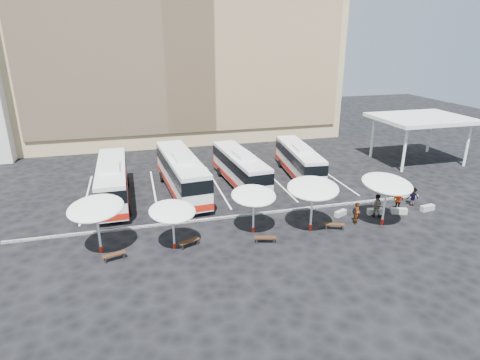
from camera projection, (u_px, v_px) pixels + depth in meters
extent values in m
plane|color=black|center=(238.00, 220.00, 31.71)|extent=(120.00, 120.00, 0.00)
cube|color=tan|center=(180.00, 45.00, 56.57)|extent=(42.00, 18.00, 25.00)
cube|color=tan|center=(190.00, 51.00, 48.47)|extent=(40.00, 0.30, 20.00)
cube|color=white|center=(422.00, 118.00, 44.94)|extent=(10.00, 8.00, 0.40)
cylinder|color=white|center=(405.00, 150.00, 42.12)|extent=(0.30, 0.30, 4.80)
cylinder|color=white|center=(467.00, 145.00, 44.06)|extent=(0.30, 0.30, 4.80)
cylinder|color=white|center=(373.00, 137.00, 47.57)|extent=(0.30, 0.30, 4.80)
cylinder|color=white|center=(430.00, 133.00, 49.52)|extent=(0.30, 0.30, 4.80)
cube|color=black|center=(236.00, 216.00, 32.14)|extent=(34.00, 0.25, 0.15)
cube|color=white|center=(86.00, 197.00, 36.07)|extent=(0.15, 12.00, 0.01)
cube|color=white|center=(154.00, 191.00, 37.52)|extent=(0.15, 12.00, 0.01)
cube|color=white|center=(217.00, 185.00, 38.98)|extent=(0.15, 12.00, 0.01)
cube|color=white|center=(275.00, 180.00, 40.44)|extent=(0.15, 12.00, 0.01)
cube|color=white|center=(329.00, 175.00, 41.90)|extent=(0.15, 12.00, 0.01)
cube|color=white|center=(112.00, 180.00, 34.91)|extent=(2.50, 11.31, 2.82)
cube|color=black|center=(112.00, 174.00, 34.72)|extent=(2.56, 11.36, 1.03)
cube|color=#B1190C|center=(114.00, 191.00, 35.26)|extent=(2.56, 11.36, 0.52)
cube|color=#B1190C|center=(114.00, 169.00, 40.26)|extent=(2.41, 0.22, 1.32)
cube|color=white|center=(110.00, 166.00, 33.52)|extent=(1.54, 2.84, 0.38)
cylinder|color=black|center=(102.00, 184.00, 38.05)|extent=(0.34, 0.94, 0.94)
cylinder|color=black|center=(127.00, 181.00, 38.65)|extent=(0.34, 0.94, 0.94)
cylinder|color=black|center=(98.00, 214.00, 31.67)|extent=(0.34, 0.94, 0.94)
cylinder|color=black|center=(129.00, 210.00, 32.27)|extent=(0.34, 0.94, 0.94)
cube|color=white|center=(182.00, 172.00, 36.60)|extent=(3.56, 12.28, 3.03)
cube|color=black|center=(181.00, 166.00, 36.39)|extent=(3.62, 12.35, 1.11)
cube|color=#B1190C|center=(182.00, 184.00, 36.97)|extent=(3.62, 12.35, 0.56)
cube|color=#B1190C|center=(170.00, 162.00, 42.21)|extent=(2.59, 0.42, 1.41)
cube|color=white|center=(183.00, 157.00, 35.12)|extent=(1.87, 3.16, 0.40)
cylinder|color=black|center=(162.00, 177.00, 39.81)|extent=(0.44, 1.04, 1.01)
cylinder|color=black|center=(187.00, 174.00, 40.62)|extent=(0.44, 1.04, 1.01)
cylinder|color=black|center=(178.00, 205.00, 33.12)|extent=(0.44, 1.04, 1.01)
cylinder|color=black|center=(207.00, 201.00, 33.92)|extent=(0.44, 1.04, 1.01)
cube|color=white|center=(240.00, 168.00, 38.50)|extent=(3.08, 11.01, 2.72)
cube|color=black|center=(240.00, 162.00, 38.32)|extent=(3.14, 11.07, 1.00)
cube|color=#B1190C|center=(240.00, 177.00, 38.84)|extent=(3.14, 11.07, 0.50)
cube|color=#B1190C|center=(224.00, 159.00, 43.56)|extent=(2.33, 0.36, 1.27)
cube|color=white|center=(243.00, 155.00, 37.17)|extent=(1.65, 2.82, 0.36)
cylinder|color=black|center=(220.00, 172.00, 41.41)|extent=(0.39, 0.93, 0.91)
cylinder|color=black|center=(240.00, 170.00, 42.11)|extent=(0.39, 0.93, 0.91)
cylinder|color=black|center=(241.00, 195.00, 35.37)|extent=(0.39, 0.93, 0.91)
cylinder|color=black|center=(265.00, 192.00, 36.08)|extent=(0.39, 0.93, 0.91)
cube|color=white|center=(299.00, 160.00, 41.07)|extent=(3.27, 10.73, 2.64)
cube|color=black|center=(299.00, 155.00, 40.89)|extent=(3.33, 10.79, 0.97)
cube|color=#B1190C|center=(298.00, 169.00, 41.39)|extent=(3.33, 10.79, 0.48)
cube|color=#B1190C|center=(285.00, 152.00, 46.20)|extent=(2.26, 0.41, 1.23)
cube|color=white|center=(302.00, 148.00, 39.74)|extent=(1.67, 2.77, 0.35)
cylinder|color=black|center=(280.00, 164.00, 44.20)|extent=(0.40, 0.91, 0.88)
cylinder|color=black|center=(300.00, 163.00, 44.52)|extent=(0.40, 0.91, 0.88)
cylinder|color=black|center=(298.00, 184.00, 38.06)|extent=(0.40, 0.91, 0.88)
cylinder|color=black|center=(320.00, 183.00, 38.39)|extent=(0.40, 0.91, 0.88)
cylinder|color=white|center=(99.00, 231.00, 26.42)|extent=(0.19, 0.19, 3.18)
cylinder|color=#B1190C|center=(101.00, 249.00, 26.88)|extent=(0.30, 0.30, 0.42)
ellipsoid|color=white|center=(96.00, 208.00, 25.86)|extent=(4.71, 4.73, 1.09)
cylinder|color=white|center=(174.00, 230.00, 26.96)|extent=(0.16, 0.16, 2.74)
cylinder|color=#B1190C|center=(175.00, 246.00, 27.37)|extent=(0.26, 0.26, 0.37)
ellipsoid|color=white|center=(172.00, 211.00, 26.49)|extent=(3.98, 4.01, 0.94)
cylinder|color=white|center=(253.00, 214.00, 29.26)|extent=(0.14, 0.14, 2.87)
cylinder|color=#B1190C|center=(253.00, 229.00, 29.68)|extent=(0.22, 0.22, 0.38)
ellipsoid|color=white|center=(254.00, 195.00, 28.75)|extent=(3.36, 3.40, 0.98)
cylinder|color=white|center=(312.00, 210.00, 29.47)|extent=(0.20, 0.20, 3.31)
cylinder|color=#B1190C|center=(310.00, 227.00, 29.96)|extent=(0.31, 0.31, 0.44)
ellipsoid|color=white|center=(313.00, 188.00, 28.89)|extent=(4.83, 4.86, 1.13)
cylinder|color=white|center=(384.00, 205.00, 30.33)|extent=(0.19, 0.19, 3.31)
cylinder|color=#B1190C|center=(382.00, 222.00, 30.82)|extent=(0.29, 0.29, 0.44)
ellipsoid|color=white|center=(387.00, 184.00, 29.75)|extent=(4.53, 4.57, 1.13)
cube|color=#32190B|center=(114.00, 254.00, 25.83)|extent=(1.51, 0.79, 0.06)
cube|color=black|center=(105.00, 260.00, 25.62)|extent=(0.16, 0.37, 0.39)
cube|color=black|center=(123.00, 255.00, 26.20)|extent=(0.16, 0.37, 0.39)
cube|color=#32190B|center=(189.00, 241.00, 27.47)|extent=(1.56, 0.99, 0.06)
cube|color=black|center=(182.00, 247.00, 27.19)|extent=(0.21, 0.38, 0.41)
cube|color=black|center=(197.00, 241.00, 27.91)|extent=(0.21, 0.38, 0.41)
cube|color=#32190B|center=(265.00, 237.00, 28.00)|extent=(1.55, 0.78, 0.06)
cube|color=black|center=(257.00, 240.00, 28.08)|extent=(0.16, 0.38, 0.40)
cube|color=black|center=(274.00, 240.00, 28.07)|extent=(0.16, 0.38, 0.40)
cube|color=#32190B|center=(334.00, 224.00, 29.94)|extent=(1.56, 0.89, 0.06)
cube|color=black|center=(326.00, 227.00, 30.06)|extent=(0.19, 0.38, 0.40)
cube|color=black|center=(342.00, 227.00, 29.97)|extent=(0.19, 0.38, 0.40)
cube|color=gray|center=(341.00, 213.00, 32.33)|extent=(1.20, 0.82, 0.43)
cube|color=gray|center=(375.00, 211.00, 32.59)|extent=(1.34, 0.58, 0.49)
cube|color=gray|center=(399.00, 211.00, 32.70)|extent=(1.32, 0.82, 0.47)
cube|color=gray|center=(427.00, 208.00, 33.28)|extent=(1.28, 0.57, 0.46)
imported|color=black|center=(357.00, 213.00, 30.70)|extent=(0.74, 0.76, 1.77)
imported|color=black|center=(377.00, 205.00, 31.96)|extent=(1.18, 1.13, 1.91)
imported|color=black|center=(398.00, 201.00, 33.13)|extent=(1.04, 0.81, 1.64)
imported|color=black|center=(413.00, 196.00, 34.10)|extent=(1.15, 0.78, 1.65)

